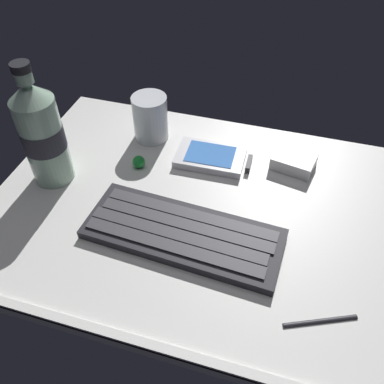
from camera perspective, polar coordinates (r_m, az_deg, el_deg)
ground_plane at (r=65.17cm, az=-0.06°, el=-2.62°), size 64.00×48.00×2.80cm
keyboard at (r=59.80cm, az=-1.24°, el=-5.82°), size 29.61×12.72×1.70cm
handheld_device at (r=72.08cm, az=3.10°, el=4.83°), size 12.98×7.99×1.50cm
juice_cup at (r=76.08cm, az=-5.85°, el=10.12°), size 6.40×6.40×8.50cm
water_bottle at (r=68.09cm, az=-20.16°, el=7.91°), size 6.73×6.73×20.80cm
charger_block at (r=72.76cm, az=14.12°, el=4.25°), size 7.95×6.85×2.40cm
trackball_mouse at (r=71.17cm, az=-7.49°, el=4.23°), size 2.20×2.20×2.20cm
stylus_pen at (r=55.12cm, az=17.64°, el=-16.79°), size 8.98×4.45×0.70cm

